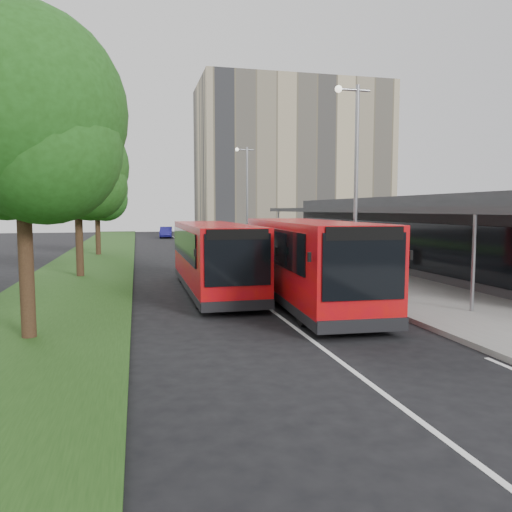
# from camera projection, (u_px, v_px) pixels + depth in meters

# --- Properties ---
(ground) EXTENTS (120.00, 120.00, 0.00)m
(ground) POSITION_uv_depth(u_px,v_px,m) (266.00, 306.00, 17.21)
(ground) COLOR black
(ground) RESTS_ON ground
(pavement) EXTENTS (5.00, 80.00, 0.15)m
(pavement) POSITION_uv_depth(u_px,v_px,m) (276.00, 252.00, 37.96)
(pavement) COLOR slate
(pavement) RESTS_ON ground
(grass_verge) EXTENTS (5.00, 80.00, 0.10)m
(grass_verge) POSITION_uv_depth(u_px,v_px,m) (98.00, 256.00, 34.94)
(grass_verge) COLOR #1E3F14
(grass_verge) RESTS_ON ground
(lane_centre_line) EXTENTS (0.12, 70.00, 0.01)m
(lane_centre_line) POSITION_uv_depth(u_px,v_px,m) (207.00, 262.00, 31.73)
(lane_centre_line) COLOR silver
(lane_centre_line) RESTS_ON ground
(kerb_dashes) EXTENTS (0.12, 56.00, 0.01)m
(kerb_dashes) POSITION_uv_depth(u_px,v_px,m) (244.00, 255.00, 36.37)
(kerb_dashes) COLOR silver
(kerb_dashes) RESTS_ON ground
(office_block) EXTENTS (22.00, 12.00, 18.00)m
(office_block) POSITION_uv_depth(u_px,v_px,m) (290.00, 162.00, 60.28)
(office_block) COLOR tan
(office_block) RESTS_ON ground
(station_building) EXTENTS (7.70, 26.00, 4.00)m
(station_building) POSITION_uv_depth(u_px,v_px,m) (421.00, 233.00, 27.28)
(station_building) COLOR #2B2B2D
(station_building) RESTS_ON ground
(tree_near) EXTENTS (5.16, 5.16, 8.30)m
(tree_near) POSITION_uv_depth(u_px,v_px,m) (20.00, 126.00, 12.23)
(tree_near) COLOR #311E13
(tree_near) RESTS_ON ground
(tree_mid) EXTENTS (4.87, 4.87, 7.83)m
(tree_mid) POSITION_uv_depth(u_px,v_px,m) (77.00, 173.00, 23.87)
(tree_mid) COLOR #311E13
(tree_mid) RESTS_ON ground
(tree_far) EXTENTS (4.39, 4.39, 7.00)m
(tree_far) POSITION_uv_depth(u_px,v_px,m) (97.00, 193.00, 35.54)
(tree_far) COLOR #311E13
(tree_far) RESTS_ON ground
(lamp_post_near) EXTENTS (1.44, 0.28, 8.00)m
(lamp_post_near) POSITION_uv_depth(u_px,v_px,m) (354.00, 174.00, 19.66)
(lamp_post_near) COLOR gray
(lamp_post_near) RESTS_ON pavement
(lamp_post_far) EXTENTS (1.44, 0.28, 8.00)m
(lamp_post_far) POSITION_uv_depth(u_px,v_px,m) (246.00, 192.00, 39.02)
(lamp_post_far) COLOR gray
(lamp_post_far) RESTS_ON pavement
(bus_main) EXTENTS (3.16, 10.46, 2.93)m
(bus_main) POSITION_uv_depth(u_px,v_px,m) (306.00, 261.00, 17.54)
(bus_main) COLOR #BE100A
(bus_main) RESTS_ON ground
(bus_second) EXTENTS (2.65, 9.77, 2.76)m
(bus_second) POSITION_uv_depth(u_px,v_px,m) (214.00, 257.00, 19.93)
(bus_second) COLOR #BE100A
(bus_second) RESTS_ON ground
(litter_bin) EXTENTS (0.58, 0.58, 0.88)m
(litter_bin) POSITION_uv_depth(u_px,v_px,m) (314.00, 259.00, 27.63)
(litter_bin) COLOR #382617
(litter_bin) RESTS_ON pavement
(bollard) EXTENTS (0.20, 0.20, 1.01)m
(bollard) POSITION_uv_depth(u_px,v_px,m) (275.00, 246.00, 36.05)
(bollard) COLOR #FFF30D
(bollard) RESTS_ON pavement
(car_near) EXTENTS (1.99, 4.05, 1.33)m
(car_near) POSITION_uv_depth(u_px,v_px,m) (195.00, 233.00, 55.28)
(car_near) COLOR #5F210D
(car_near) RESTS_ON ground
(car_far) EXTENTS (1.75, 4.07, 1.30)m
(car_far) POSITION_uv_depth(u_px,v_px,m) (166.00, 232.00, 58.51)
(car_far) COLOR navy
(car_far) RESTS_ON ground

